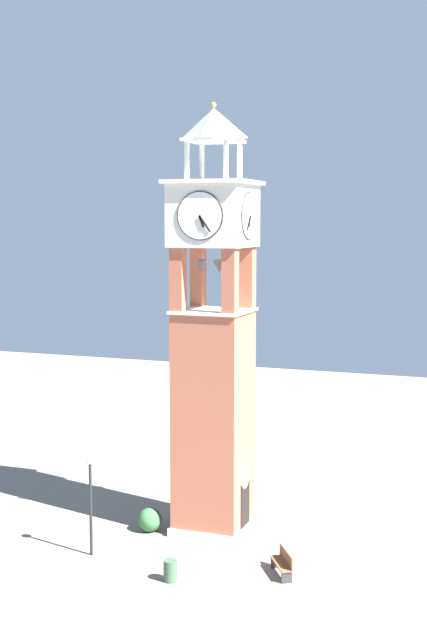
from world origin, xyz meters
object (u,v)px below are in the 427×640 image
Objects in this scene: clock_tower at (214,356)px; trash_bin at (170,571)px; lamp_post at (90,487)px; park_bench at (283,563)px.

trash_bin is (-5.59, -0.39, -7.19)m from clock_tower.
clock_tower is at bearing -39.08° from lamp_post.
clock_tower reaches higher than park_bench.
trash_bin is (-1.98, 3.74, -0.08)m from park_bench.
trash_bin is at bearing -176.02° from clock_tower.
clock_tower is 7.41m from lamp_post.
clock_tower reaches higher than lamp_post.
clock_tower is at bearing 3.98° from trash_bin.
lamp_post is at bearing 140.92° from clock_tower.
park_bench is at bearing -131.17° from clock_tower.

